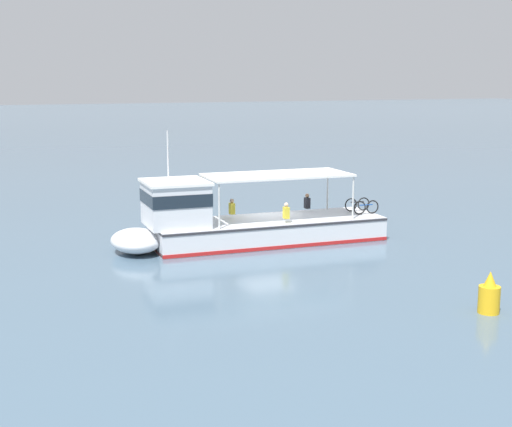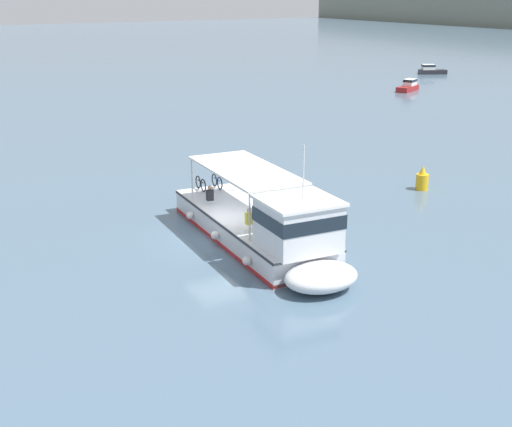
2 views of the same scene
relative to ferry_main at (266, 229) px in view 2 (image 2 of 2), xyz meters
The scene contains 5 objects.
ground_plane 2.71m from the ferry_main, 151.10° to the right, with size 400.00×400.00×0.00m, color slate.
ferry_main is the anchor object (origin of this frame).
motorboat_near_starboard 68.23m from the ferry_main, 130.01° to the left, with size 2.74×3.81×1.26m.
motorboat_off_stern 51.44m from the ferry_main, 130.81° to the left, with size 2.73×3.81×1.26m.
channel_buoy 13.06m from the ferry_main, 106.16° to the left, with size 0.70×0.70×1.40m.
Camera 2 is at (25.94, -13.27, 10.89)m, focal length 48.03 mm.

